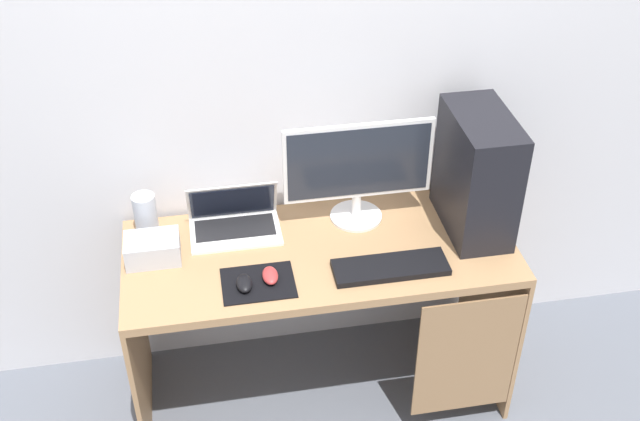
{
  "coord_description": "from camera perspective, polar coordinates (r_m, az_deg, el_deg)",
  "views": [
    {
      "loc": [
        -0.4,
        -2.26,
        2.62
      ],
      "look_at": [
        0.0,
        0.0,
        0.94
      ],
      "focal_mm": 44.17,
      "sensor_mm": 36.0,
      "label": 1
    }
  ],
  "objects": [
    {
      "name": "keyboard",
      "position": [
        2.87,
        5.13,
        -4.12
      ],
      "size": [
        0.42,
        0.14,
        0.02
      ],
      "primitive_type": "cube",
      "color": "black",
      "rests_on": "desk"
    },
    {
      "name": "projector",
      "position": [
        2.95,
        -12.04,
        -2.73
      ],
      "size": [
        0.2,
        0.14,
        0.09
      ],
      "primitive_type": "cube",
      "color": "#B7BCC6",
      "rests_on": "desk"
    },
    {
      "name": "mouse_left",
      "position": [
        2.81,
        -3.63,
        -4.72
      ],
      "size": [
        0.06,
        0.1,
        0.03
      ],
      "primitive_type": "ellipsoid",
      "color": "#B23333",
      "rests_on": "mousepad"
    },
    {
      "name": "speaker",
      "position": [
        3.06,
        -12.52,
        -0.32
      ],
      "size": [
        0.09,
        0.09,
        0.17
      ],
      "primitive_type": "cylinder",
      "color": "#B7BCC6",
      "rests_on": "desk"
    },
    {
      "name": "pc_tower",
      "position": [
        3.0,
        11.3,
        2.66
      ],
      "size": [
        0.21,
        0.4,
        0.48
      ],
      "primitive_type": "cube",
      "color": "black",
      "rests_on": "desk"
    },
    {
      "name": "mousepad",
      "position": [
        2.82,
        -4.5,
        -5.25
      ],
      "size": [
        0.26,
        0.2,
        0.0
      ],
      "primitive_type": "cube",
      "color": "black",
      "rests_on": "desk"
    },
    {
      "name": "mouse_right",
      "position": [
        2.79,
        -5.51,
        -5.26
      ],
      "size": [
        0.06,
        0.1,
        0.03
      ],
      "primitive_type": "ellipsoid",
      "color": "black",
      "rests_on": "mousepad"
    },
    {
      "name": "ground_plane",
      "position": [
        3.49,
        -0.0,
        -12.58
      ],
      "size": [
        8.0,
        8.0,
        0.0
      ],
      "primitive_type": "plane",
      "color": "slate"
    },
    {
      "name": "desk",
      "position": [
        3.05,
        0.39,
        -5.15
      ],
      "size": [
        1.47,
        0.62,
        0.76
      ],
      "color": "#A37A51",
      "rests_on": "ground_plane"
    },
    {
      "name": "laptop",
      "position": [
        3.05,
        -6.22,
        -0.77
      ],
      "size": [
        0.35,
        0.22,
        0.2
      ],
      "color": "white",
      "rests_on": "desk"
    },
    {
      "name": "wall_back",
      "position": [
        2.96,
        -1.16,
        9.62
      ],
      "size": [
        4.0,
        0.05,
        2.6
      ],
      "color": "silver",
      "rests_on": "ground_plane"
    },
    {
      "name": "monitor",
      "position": [
        2.98,
        2.77,
        2.98
      ],
      "size": [
        0.57,
        0.21,
        0.43
      ],
      "color": "white",
      "rests_on": "desk"
    }
  ]
}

